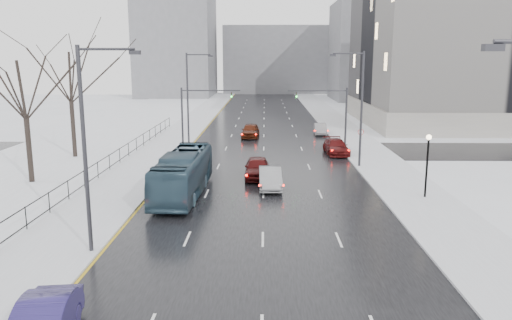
# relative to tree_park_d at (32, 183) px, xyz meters

# --- Properties ---
(road) EXTENTS (16.00, 150.00, 0.04)m
(road) POSITION_rel_tree_park_d_xyz_m (17.80, 26.00, 0.02)
(road) COLOR black
(road) RESTS_ON ground
(cross_road) EXTENTS (130.00, 10.00, 0.04)m
(cross_road) POSITION_rel_tree_park_d_xyz_m (17.80, 14.00, 0.02)
(cross_road) COLOR black
(cross_road) RESTS_ON ground
(sidewalk_left) EXTENTS (5.00, 150.00, 0.16)m
(sidewalk_left) POSITION_rel_tree_park_d_xyz_m (7.30, 26.00, 0.08)
(sidewalk_left) COLOR silver
(sidewalk_left) RESTS_ON ground
(sidewalk_right) EXTENTS (5.00, 150.00, 0.16)m
(sidewalk_right) POSITION_rel_tree_park_d_xyz_m (28.30, 26.00, 0.08)
(sidewalk_right) COLOR silver
(sidewalk_right) RESTS_ON ground
(park_strip) EXTENTS (14.00, 150.00, 0.12)m
(park_strip) POSITION_rel_tree_park_d_xyz_m (-2.20, 26.00, 0.06)
(park_strip) COLOR white
(park_strip) RESTS_ON ground
(tree_park_d) EXTENTS (8.75, 8.75, 12.50)m
(tree_park_d) POSITION_rel_tree_park_d_xyz_m (0.00, 0.00, 0.00)
(tree_park_d) COLOR black
(tree_park_d) RESTS_ON ground
(tree_park_e) EXTENTS (9.45, 9.45, 13.50)m
(tree_park_e) POSITION_rel_tree_park_d_xyz_m (-0.40, 10.00, 0.00)
(tree_park_e) COLOR black
(tree_park_e) RESTS_ON ground
(iron_fence) EXTENTS (0.06, 70.00, 1.30)m
(iron_fence) POSITION_rel_tree_park_d_xyz_m (4.80, -4.00, 0.91)
(iron_fence) COLOR black
(iron_fence) RESTS_ON sidewalk_left
(streetlight_r_mid) EXTENTS (2.95, 0.25, 10.00)m
(streetlight_r_mid) POSITION_rel_tree_park_d_xyz_m (25.97, 6.00, 5.62)
(streetlight_r_mid) COLOR #2D2D33
(streetlight_r_mid) RESTS_ON ground
(streetlight_l_near) EXTENTS (2.95, 0.25, 10.00)m
(streetlight_l_near) POSITION_rel_tree_park_d_xyz_m (9.63, -14.00, 5.62)
(streetlight_l_near) COLOR #2D2D33
(streetlight_l_near) RESTS_ON ground
(streetlight_l_far) EXTENTS (2.95, 0.25, 10.00)m
(streetlight_l_far) POSITION_rel_tree_park_d_xyz_m (9.63, 18.00, 5.62)
(streetlight_l_far) COLOR #2D2D33
(streetlight_l_far) RESTS_ON ground
(lamppost_r_mid) EXTENTS (0.36, 0.36, 4.28)m
(lamppost_r_mid) POSITION_rel_tree_park_d_xyz_m (28.80, -4.00, 2.94)
(lamppost_r_mid) COLOR black
(lamppost_r_mid) RESTS_ON sidewalk_right
(mast_signal_right) EXTENTS (6.10, 0.33, 6.50)m
(mast_signal_right) POSITION_rel_tree_park_d_xyz_m (25.13, 14.00, 4.11)
(mast_signal_right) COLOR #2D2D33
(mast_signal_right) RESTS_ON ground
(mast_signal_left) EXTENTS (6.10, 0.33, 6.50)m
(mast_signal_left) POSITION_rel_tree_park_d_xyz_m (10.47, 14.00, 4.11)
(mast_signal_left) COLOR #2D2D33
(mast_signal_left) RESTS_ON ground
(no_uturn_sign) EXTENTS (0.60, 0.06, 2.70)m
(no_uturn_sign) POSITION_rel_tree_park_d_xyz_m (27.00, 10.00, 2.30)
(no_uturn_sign) COLOR #2D2D33
(no_uturn_sign) RESTS_ON sidewalk_right
(civic_building) EXTENTS (41.00, 31.00, 24.80)m
(civic_building) POSITION_rel_tree_park_d_xyz_m (52.80, 38.00, 11.21)
(civic_building) COLOR gray
(civic_building) RESTS_ON ground
(bldg_far_right) EXTENTS (24.00, 20.00, 22.00)m
(bldg_far_right) POSITION_rel_tree_park_d_xyz_m (45.80, 81.00, 11.00)
(bldg_far_right) COLOR slate
(bldg_far_right) RESTS_ON ground
(bldg_far_left) EXTENTS (18.00, 22.00, 28.00)m
(bldg_far_left) POSITION_rel_tree_park_d_xyz_m (-4.20, 91.00, 14.00)
(bldg_far_left) COLOR slate
(bldg_far_left) RESTS_ON ground
(bldg_far_center) EXTENTS (30.00, 18.00, 18.00)m
(bldg_far_center) POSITION_rel_tree_park_d_xyz_m (21.80, 106.00, 9.00)
(bldg_far_center) COLOR slate
(bldg_far_center) RESTS_ON ground
(bus) EXTENTS (2.90, 11.00, 3.04)m
(bus) POSITION_rel_tree_park_d_xyz_m (12.24, -3.37, 1.56)
(bus) COLOR #2C4555
(bus) RESTS_ON road
(sedan_center_near) EXTENTS (2.01, 4.89, 1.66)m
(sedan_center_near) POSITION_rel_tree_park_d_xyz_m (17.30, 1.81, 0.87)
(sedan_center_near) COLOR #420B0B
(sedan_center_near) RESTS_ON road
(sedan_right_near) EXTENTS (1.75, 4.68, 1.53)m
(sedan_right_near) POSITION_rel_tree_park_d_xyz_m (18.30, -1.41, 0.80)
(sedan_right_near) COLOR gray
(sedan_right_near) RESTS_ON road
(sedan_right_far) EXTENTS (2.38, 5.21, 1.48)m
(sedan_right_far) POSITION_rel_tree_park_d_xyz_m (25.00, 12.01, 0.78)
(sedan_right_far) COLOR #4F0D0D
(sedan_right_far) RESTS_ON road
(sedan_center_far) EXTENTS (2.24, 5.08, 1.70)m
(sedan_center_far) POSITION_rel_tree_park_d_xyz_m (16.18, 22.52, 0.89)
(sedan_center_far) COLOR #491A0C
(sedan_center_far) RESTS_ON road
(sedan_right_distant) EXTENTS (1.62, 4.25, 1.38)m
(sedan_right_distant) POSITION_rel_tree_park_d_xyz_m (24.87, 25.20, 0.73)
(sedan_right_distant) COLOR gray
(sedan_right_distant) RESTS_ON road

